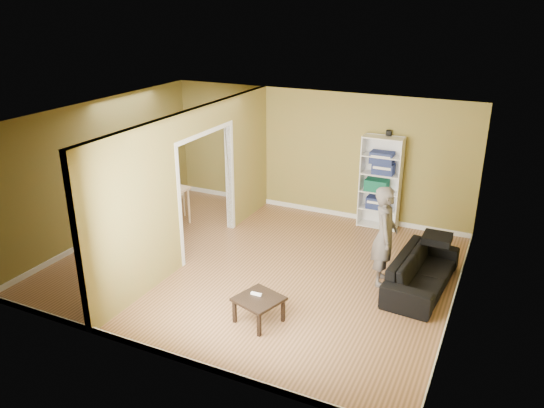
{
  "coord_description": "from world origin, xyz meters",
  "views": [
    {
      "loc": [
        3.72,
        -7.25,
        4.31
      ],
      "look_at": [
        0.2,
        0.2,
        1.1
      ],
      "focal_mm": 35.0,
      "sensor_mm": 36.0,
      "label": 1
    }
  ],
  "objects_px": {
    "bookshelf": "(381,182)",
    "coffee_table": "(259,301)",
    "dining_table": "(153,192)",
    "chair_far": "(173,194)",
    "person": "(385,228)",
    "chair_left": "(124,196)",
    "sofa": "(423,267)",
    "chair_near": "(139,213)"
  },
  "relations": [
    {
      "from": "bookshelf",
      "to": "coffee_table",
      "type": "xyz_separation_m",
      "value": [
        -0.64,
        -4.11,
        -0.6
      ]
    },
    {
      "from": "dining_table",
      "to": "chair_near",
      "type": "height_order",
      "value": "chair_near"
    },
    {
      "from": "chair_near",
      "to": "sofa",
      "type": "bearing_deg",
      "value": 0.67
    },
    {
      "from": "person",
      "to": "chair_near",
      "type": "xyz_separation_m",
      "value": [
        -4.7,
        -0.18,
        -0.5
      ]
    },
    {
      "from": "coffee_table",
      "to": "dining_table",
      "type": "bearing_deg",
      "value": 147.4
    },
    {
      "from": "dining_table",
      "to": "chair_left",
      "type": "distance_m",
      "value": 0.73
    },
    {
      "from": "coffee_table",
      "to": "bookshelf",
      "type": "bearing_deg",
      "value": 81.15
    },
    {
      "from": "person",
      "to": "coffee_table",
      "type": "xyz_separation_m",
      "value": [
        -1.28,
        -1.87,
        -0.63
      ]
    },
    {
      "from": "sofa",
      "to": "chair_far",
      "type": "bearing_deg",
      "value": 86.0
    },
    {
      "from": "chair_near",
      "to": "chair_far",
      "type": "relative_size",
      "value": 0.92
    },
    {
      "from": "coffee_table",
      "to": "chair_near",
      "type": "relative_size",
      "value": 0.64
    },
    {
      "from": "bookshelf",
      "to": "chair_far",
      "type": "distance_m",
      "value": 4.27
    },
    {
      "from": "bookshelf",
      "to": "dining_table",
      "type": "bearing_deg",
      "value": -155.19
    },
    {
      "from": "chair_far",
      "to": "coffee_table",
      "type": "bearing_deg",
      "value": 162.44
    },
    {
      "from": "chair_left",
      "to": "chair_near",
      "type": "relative_size",
      "value": 1.15
    },
    {
      "from": "bookshelf",
      "to": "chair_left",
      "type": "bearing_deg",
      "value": -157.76
    },
    {
      "from": "sofa",
      "to": "chair_left",
      "type": "distance_m",
      "value": 6.07
    },
    {
      "from": "dining_table",
      "to": "chair_far",
      "type": "bearing_deg",
      "value": 82.57
    },
    {
      "from": "sofa",
      "to": "dining_table",
      "type": "height_order",
      "value": "dining_table"
    },
    {
      "from": "coffee_table",
      "to": "dining_table",
      "type": "height_order",
      "value": "dining_table"
    },
    {
      "from": "chair_left",
      "to": "chair_near",
      "type": "distance_m",
      "value": 0.88
    },
    {
      "from": "sofa",
      "to": "dining_table",
      "type": "distance_m",
      "value": 5.38
    },
    {
      "from": "chair_near",
      "to": "person",
      "type": "bearing_deg",
      "value": -0.1
    },
    {
      "from": "sofa",
      "to": "coffee_table",
      "type": "xyz_separation_m",
      "value": [
        -1.9,
        -1.96,
        -0.04
      ]
    },
    {
      "from": "sofa",
      "to": "bookshelf",
      "type": "bearing_deg",
      "value": 34.99
    },
    {
      "from": "sofa",
      "to": "chair_left",
      "type": "relative_size",
      "value": 1.85
    },
    {
      "from": "coffee_table",
      "to": "sofa",
      "type": "bearing_deg",
      "value": 45.93
    },
    {
      "from": "dining_table",
      "to": "chair_far",
      "type": "relative_size",
      "value": 1.27
    },
    {
      "from": "person",
      "to": "dining_table",
      "type": "relative_size",
      "value": 1.53
    },
    {
      "from": "bookshelf",
      "to": "coffee_table",
      "type": "relative_size",
      "value": 3.18
    },
    {
      "from": "sofa",
      "to": "person",
      "type": "height_order",
      "value": "person"
    },
    {
      "from": "person",
      "to": "coffee_table",
      "type": "bearing_deg",
      "value": 132.67
    },
    {
      "from": "chair_left",
      "to": "coffee_table",
      "type": "bearing_deg",
      "value": 61.32
    },
    {
      "from": "bookshelf",
      "to": "chair_left",
      "type": "height_order",
      "value": "bookshelf"
    },
    {
      "from": "person",
      "to": "dining_table",
      "type": "bearing_deg",
      "value": 73.02
    },
    {
      "from": "coffee_table",
      "to": "dining_table",
      "type": "distance_m",
      "value": 4.13
    },
    {
      "from": "coffee_table",
      "to": "person",
      "type": "bearing_deg",
      "value": 55.45
    },
    {
      "from": "person",
      "to": "chair_far",
      "type": "height_order",
      "value": "person"
    },
    {
      "from": "person",
      "to": "chair_left",
      "type": "height_order",
      "value": "person"
    },
    {
      "from": "chair_far",
      "to": "person",
      "type": "bearing_deg",
      "value": -169.25
    },
    {
      "from": "sofa",
      "to": "chair_far",
      "type": "xyz_separation_m",
      "value": [
        -5.29,
        0.8,
        0.12
      ]
    },
    {
      "from": "dining_table",
      "to": "chair_near",
      "type": "distance_m",
      "value": 0.59
    }
  ]
}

